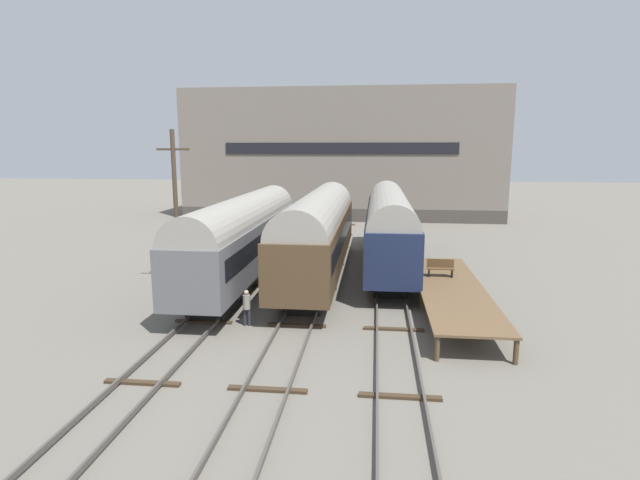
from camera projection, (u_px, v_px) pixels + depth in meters
ground_plane at (306, 306)px, 24.91m from camera, size 200.00×200.00×0.00m
track_left at (224, 300)px, 25.35m from camera, size 2.60×60.00×0.26m
track_middle at (306, 303)px, 24.89m from camera, size 2.60×60.00×0.26m
track_right at (392, 306)px, 24.42m from camera, size 2.60×60.00×0.26m
train_car_grey at (243, 233)px, 28.91m from camera, size 2.91×18.06×5.05m
train_car_brown at (319, 229)px, 29.88m from camera, size 3.07×18.55×5.22m
train_car_navy at (389, 223)px, 32.67m from camera, size 2.88×18.88×5.13m
station_platform at (451, 289)px, 24.39m from camera, size 3.11×13.17×1.06m
bench at (440, 267)px, 26.35m from camera, size 1.40×0.40×0.91m
person_worker at (247, 304)px, 21.91m from camera, size 0.32×0.32×1.63m
utility_pole at (176, 208)px, 27.26m from camera, size 1.80×0.24×8.74m
warehouse_building at (343, 155)px, 57.48m from camera, size 35.00×10.52×14.12m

